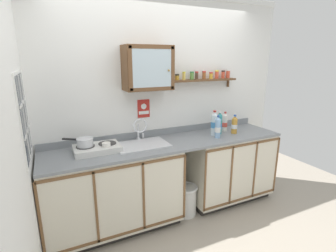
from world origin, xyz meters
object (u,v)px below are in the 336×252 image
object	(u,v)px
hot_plate_stove	(97,148)
warning_sign	(144,109)
saucepan	(85,142)
bottle_juice_amber_0	(234,125)
wall_cabinet	(148,68)
bottle_detergent_teal_1	(219,124)
mug	(106,147)
bottle_water_blue_3	(218,128)
bottle_opaque_white_2	(225,123)
trash_bin	(186,200)
bottle_water_clear_4	(214,124)
sink	(142,147)

from	to	relation	value
hot_plate_stove	warning_sign	bearing A→B (deg)	22.97
saucepan	bottle_juice_amber_0	xyz separation A→B (m)	(1.86, -0.11, -0.00)
hot_plate_stove	warning_sign	distance (m)	0.75
saucepan	wall_cabinet	world-z (taller)	wall_cabinet
bottle_detergent_teal_1	mug	xyz separation A→B (m)	(-1.46, -0.05, -0.08)
saucepan	bottle_water_blue_3	bearing A→B (deg)	-6.53
bottle_water_blue_3	bottle_opaque_white_2	bearing A→B (deg)	38.21
wall_cabinet	trash_bin	bearing A→B (deg)	-37.72
bottle_water_clear_4	trash_bin	world-z (taller)	bottle_water_clear_4
sink	trash_bin	world-z (taller)	sink
saucepan	bottle_water_clear_4	distance (m)	1.56
bottle_detergent_teal_1	mug	distance (m)	1.47
bottle_juice_amber_0	bottle_detergent_teal_1	size ratio (longest dim) A/B	0.83
mug	trash_bin	xyz separation A→B (m)	(0.92, -0.08, -0.80)
hot_plate_stove	bottle_juice_amber_0	xyz separation A→B (m)	(1.74, -0.08, 0.08)
trash_bin	bottle_juice_amber_0	bearing A→B (deg)	5.22
trash_bin	bottle_water_clear_4	bearing A→B (deg)	12.67
bottle_water_clear_4	bottle_opaque_white_2	bearing A→B (deg)	23.94
bottle_detergent_teal_1	bottle_water_clear_4	distance (m)	0.11
sink	mug	distance (m)	0.42
bottle_water_blue_3	trash_bin	world-z (taller)	bottle_water_blue_3
bottle_opaque_white_2	trash_bin	distance (m)	1.13
bottle_juice_amber_0	bottle_opaque_white_2	bearing A→B (deg)	106.24
bottle_opaque_white_2	warning_sign	xyz separation A→B (m)	(-1.07, 0.20, 0.24)
mug	warning_sign	bearing A→B (deg)	31.39
saucepan	bottle_juice_amber_0	size ratio (longest dim) A/B	1.21
bottle_detergent_teal_1	bottle_opaque_white_2	bearing A→B (deg)	28.06
bottle_juice_amber_0	trash_bin	bearing A→B (deg)	-174.78
hot_plate_stove	mug	xyz separation A→B (m)	(0.08, -0.07, 0.02)
trash_bin	saucepan	bearing A→B (deg)	171.08
bottle_juice_amber_0	bottle_water_blue_3	world-z (taller)	bottle_water_blue_3
saucepan	bottle_water_blue_3	xyz separation A→B (m)	(1.54, -0.18, 0.01)
bottle_juice_amber_0	bottle_opaque_white_2	distance (m)	0.15
bottle_juice_amber_0	bottle_opaque_white_2	size ratio (longest dim) A/B	0.94
hot_plate_stove	mug	world-z (taller)	mug
bottle_juice_amber_0	bottle_water_clear_4	world-z (taller)	bottle_water_clear_4
bottle_opaque_white_2	wall_cabinet	world-z (taller)	wall_cabinet
saucepan	bottle_detergent_teal_1	world-z (taller)	bottle_detergent_teal_1
bottle_water_blue_3	trash_bin	size ratio (longest dim) A/B	0.74
bottle_juice_amber_0	mug	xyz separation A→B (m)	(-1.66, 0.02, -0.06)
bottle_opaque_white_2	bottle_water_blue_3	xyz separation A→B (m)	(-0.27, -0.21, 0.01)
bottle_water_blue_3	saucepan	bearing A→B (deg)	173.47
bottle_juice_amber_0	bottle_water_blue_3	xyz separation A→B (m)	(-0.31, -0.07, 0.02)
sink	bottle_detergent_teal_1	bearing A→B (deg)	-0.79
saucepan	mug	size ratio (longest dim) A/B	2.33
bottle_opaque_white_2	wall_cabinet	bearing A→B (deg)	176.32
saucepan	trash_bin	world-z (taller)	saucepan
bottle_detergent_teal_1	bottle_water_blue_3	size ratio (longest dim) A/B	1.05
bottle_water_blue_3	bottle_water_clear_4	xyz separation A→B (m)	(0.02, 0.10, 0.02)
warning_sign	bottle_detergent_teal_1	bearing A→B (deg)	-16.83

